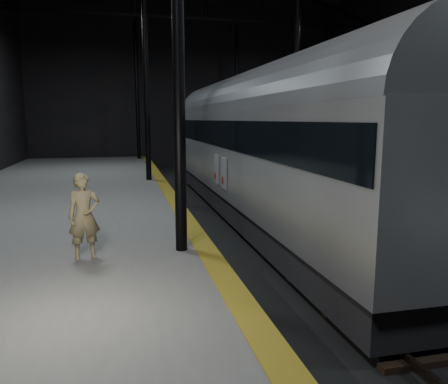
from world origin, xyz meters
name	(u,v)px	position (x,y,z in m)	size (l,w,h in m)	color
ground	(277,237)	(0.00, 0.00, 0.00)	(44.00, 44.00, 0.00)	black
platform_left	(41,236)	(-7.50, 0.00, 0.50)	(9.00, 43.80, 1.00)	#565654
tactile_strip	(182,212)	(-3.25, 0.00, 1.00)	(0.50, 43.80, 0.01)	olive
track	(277,235)	(0.00, 0.00, 0.07)	(2.40, 43.00, 0.24)	#3F3328
train	(258,141)	(0.00, 2.33, 3.14)	(3.15, 21.05, 5.63)	#94969B
woman	(84,216)	(-5.88, -4.14, 1.92)	(0.67, 0.44, 1.84)	#8B7E55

